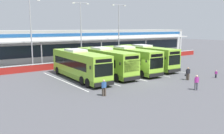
{
  "coord_description": "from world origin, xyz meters",
  "views": [
    {
      "loc": [
        -20.44,
        -21.25,
        6.55
      ],
      "look_at": [
        -2.91,
        3.0,
        1.6
      ],
      "focal_mm": 38.32,
      "sensor_mm": 36.0,
      "label": 1
    }
  ],
  "objects": [
    {
      "name": "lamp_post_centre",
      "position": [
        0.36,
        17.0,
        6.29
      ],
      "size": [
        3.24,
        0.28,
        11.0
      ],
      "color": "#9E9EA3",
      "rests_on": "ground"
    },
    {
      "name": "terminal_building",
      "position": [
        -0.0,
        26.91,
        3.01
      ],
      "size": [
        70.0,
        13.0,
        6.0
      ],
      "color": "silver",
      "rests_on": "ground"
    },
    {
      "name": "red_barrier_wall",
      "position": [
        0.0,
        14.5,
        0.56
      ],
      "size": [
        60.0,
        0.4,
        1.1
      ],
      "color": "maroon",
      "rests_on": "ground"
    },
    {
      "name": "bay_stripe_west",
      "position": [
        -4.2,
        6.0,
        0.0
      ],
      "size": [
        0.14,
        13.0,
        0.01
      ],
      "primitive_type": "cube",
      "color": "silver",
      "rests_on": "ground"
    },
    {
      "name": "bay_stripe_mid_east",
      "position": [
        8.4,
        6.0,
        0.0
      ],
      "size": [
        0.14,
        13.0,
        0.01
      ],
      "primitive_type": "cube",
      "color": "silver",
      "rests_on": "ground"
    },
    {
      "name": "pedestrian_with_handbag",
      "position": [
        4.58,
        -2.93,
        0.86
      ],
      "size": [
        0.63,
        0.49,
        1.62
      ],
      "color": "#4C4238",
      "rests_on": "ground"
    },
    {
      "name": "bay_stripe_centre",
      "position": [
        4.2,
        6.0,
        0.0
      ],
      "size": [
        0.14,
        13.0,
        0.01
      ],
      "primitive_type": "cube",
      "color": "silver",
      "rests_on": "ground"
    },
    {
      "name": "coach_bus_centre",
      "position": [
        2.09,
        5.85,
        1.79
      ],
      "size": [
        3.3,
        12.24,
        3.78
      ],
      "color": "#8CC633",
      "rests_on": "ground"
    },
    {
      "name": "coach_bus_right_centre",
      "position": [
        6.41,
        6.55,
        1.79
      ],
      "size": [
        3.3,
        12.24,
        3.78
      ],
      "color": "#8CC633",
      "rests_on": "ground"
    },
    {
      "name": "pedestrian_near_bin",
      "position": [
        -7.98,
        -2.69,
        0.87
      ],
      "size": [
        0.54,
        0.3,
        1.62
      ],
      "color": "#4C4238",
      "rests_on": "ground"
    },
    {
      "name": "lamp_post_west",
      "position": [
        -8.68,
        16.54,
        6.29
      ],
      "size": [
        3.24,
        0.28,
        11.0
      ],
      "color": "#9E9EA3",
      "rests_on": "ground"
    },
    {
      "name": "bay_stripe_mid_west",
      "position": [
        0.0,
        6.0,
        0.0
      ],
      "size": [
        0.14,
        13.0,
        0.01
      ],
      "primitive_type": "cube",
      "color": "silver",
      "rests_on": "ground"
    },
    {
      "name": "coach_bus_leftmost",
      "position": [
        -6.16,
        5.67,
        1.79
      ],
      "size": [
        3.3,
        12.24,
        3.78
      ],
      "color": "#8CC633",
      "rests_on": "ground"
    },
    {
      "name": "pedestrian_in_dark_coat",
      "position": [
        1.17,
        -6.58,
        0.87
      ],
      "size": [
        0.54,
        0.34,
        1.62
      ],
      "color": "slate",
      "rests_on": "ground"
    },
    {
      "name": "lamp_post_east",
      "position": [
        8.18,
        16.07,
        6.29
      ],
      "size": [
        3.24,
        0.28,
        11.0
      ],
      "color": "#9E9EA3",
      "rests_on": "ground"
    },
    {
      "name": "coach_bus_left_centre",
      "position": [
        -1.9,
        6.04,
        1.79
      ],
      "size": [
        3.3,
        12.24,
        3.78
      ],
      "color": "#8CC633",
      "rests_on": "ground"
    },
    {
      "name": "bay_stripe_far_west",
      "position": [
        -8.4,
        6.0,
        0.0
      ],
      "size": [
        0.14,
        13.0,
        0.01
      ],
      "primitive_type": "cube",
      "color": "silver",
      "rests_on": "ground"
    },
    {
      "name": "pedestrian_child",
      "position": [
        8.72,
        -4.29,
        0.54
      ],
      "size": [
        0.26,
        0.29,
        1.0
      ],
      "color": "#33333D",
      "rests_on": "ground"
    },
    {
      "name": "ground_plane",
      "position": [
        0.0,
        0.0,
        0.0
      ],
      "size": [
        200.0,
        200.0,
        0.0
      ],
      "primitive_type": "plane",
      "color": "#4C4C51"
    }
  ]
}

